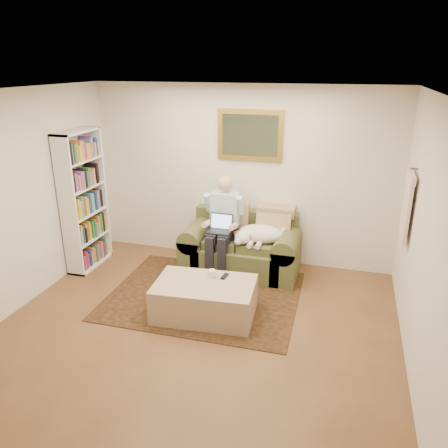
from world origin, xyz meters
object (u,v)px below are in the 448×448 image
at_px(laptop, 220,227).
at_px(ottoman, 205,299).
at_px(seated_man, 222,227).
at_px(bookshelf, 84,201).
at_px(sofa, 241,252).
at_px(sleeping_dog, 261,234).
at_px(coffee_mug, 212,274).

xyz_separation_m(laptop, ottoman, (0.13, -1.09, -0.52)).
height_order(seated_man, bookshelf, bookshelf).
bearing_deg(sofa, ottoman, -95.11).
xyz_separation_m(sofa, sleeping_dog, (0.30, -0.08, 0.35)).
xyz_separation_m(seated_man, bookshelf, (-1.98, -0.30, 0.30)).
height_order(ottoman, coffee_mug, coffee_mug).
bearing_deg(laptop, sleeping_dog, 13.64).
relative_size(laptop, coffee_mug, 3.21).
bearing_deg(ottoman, sleeping_dog, 71.29).
relative_size(coffee_mug, bookshelf, 0.05).
relative_size(seated_man, bookshelf, 0.70).
bearing_deg(bookshelf, sofa, 11.35).
height_order(sleeping_dog, ottoman, sleeping_dog).
bearing_deg(ottoman, seated_man, 96.51).
height_order(sofa, coffee_mug, sofa).
bearing_deg(seated_man, ottoman, -83.49).
bearing_deg(coffee_mug, laptop, 100.35).
bearing_deg(bookshelf, sleeping_dog, 8.19).
bearing_deg(laptop, bookshelf, -173.34).
distance_m(seated_man, laptop, 0.07).
bearing_deg(laptop, seated_man, 90.00).
height_order(laptop, coffee_mug, laptop).
distance_m(ottoman, coffee_mug, 0.31).
relative_size(seated_man, sleeping_dog, 2.04).
relative_size(ottoman, bookshelf, 0.59).
relative_size(sofa, bookshelf, 0.83).
height_order(sofa, seated_man, seated_man).
relative_size(ottoman, coffee_mug, 11.72).
distance_m(sofa, bookshelf, 2.38).
bearing_deg(seated_man, sofa, 31.45).
distance_m(sleeping_dog, coffee_mug, 1.13).
relative_size(sleeping_dog, coffee_mug, 6.82).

